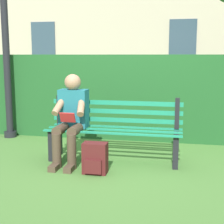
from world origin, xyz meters
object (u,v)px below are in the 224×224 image
(person_seated, at_px, (71,116))
(backpack, at_px, (95,158))
(park_bench, at_px, (115,128))
(lamp_post, at_px, (4,15))

(person_seated, height_order, backpack, person_seated)
(park_bench, relative_size, backpack, 4.78)
(backpack, bearing_deg, lamp_post, -37.97)
(park_bench, bearing_deg, backpack, 77.59)
(person_seated, bearing_deg, lamp_post, -36.32)
(person_seated, height_order, lamp_post, lamp_post)
(person_seated, bearing_deg, backpack, 136.83)
(person_seated, xyz_separation_m, lamp_post, (1.49, -1.10, 1.45))
(lamp_post, bearing_deg, backpack, 142.03)
(person_seated, bearing_deg, park_bench, -162.47)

